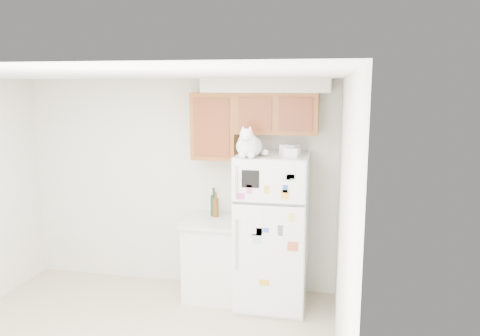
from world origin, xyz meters
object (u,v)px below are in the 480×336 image
(bottle_amber, at_px, (216,204))
(storage_box_front, at_px, (292,152))
(base_counter, at_px, (213,257))
(cat, at_px, (249,145))
(refrigerator, at_px, (272,231))
(bottle_green, at_px, (214,202))
(storage_box_back, at_px, (289,149))

(bottle_amber, bearing_deg, storage_box_front, -18.26)
(base_counter, distance_m, storage_box_front, 1.58)
(cat, bearing_deg, refrigerator, 47.81)
(bottle_green, bearing_deg, refrigerator, -17.03)
(bottle_amber, bearing_deg, bottle_green, 132.92)
(refrigerator, height_order, bottle_green, refrigerator)
(refrigerator, height_order, storage_box_back, storage_box_back)
(refrigerator, height_order, bottle_amber, refrigerator)
(storage_box_back, xyz_separation_m, storage_box_front, (0.04, -0.17, -0.01))
(cat, xyz_separation_m, storage_box_back, (0.39, 0.31, -0.08))
(refrigerator, relative_size, cat, 3.55)
(refrigerator, bearing_deg, storage_box_back, 20.64)
(base_counter, xyz_separation_m, storage_box_front, (0.90, -0.18, 1.28))
(refrigerator, bearing_deg, storage_box_front, -27.63)
(storage_box_front, height_order, bottle_green, storage_box_front)
(base_counter, relative_size, cat, 1.92)
(storage_box_back, xyz_separation_m, bottle_amber, (-0.85, 0.12, -0.68))
(storage_box_front, relative_size, bottle_green, 0.45)
(base_counter, height_order, cat, cat)
(refrigerator, relative_size, bottle_amber, 5.74)
(base_counter, distance_m, bottle_amber, 0.62)
(base_counter, relative_size, bottle_amber, 3.11)
(storage_box_front, xyz_separation_m, bottle_amber, (-0.89, 0.30, -0.68))
(cat, height_order, storage_box_back, cat)
(storage_box_back, distance_m, bottle_green, 1.11)
(cat, relative_size, storage_box_back, 2.66)
(bottle_green, bearing_deg, storage_box_front, -19.58)
(base_counter, distance_m, cat, 1.48)
(storage_box_back, height_order, storage_box_front, storage_box_back)
(refrigerator, xyz_separation_m, bottle_green, (-0.72, 0.22, 0.24))
(storage_box_front, bearing_deg, base_counter, -178.47)
(base_counter, height_order, bottle_green, bottle_green)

